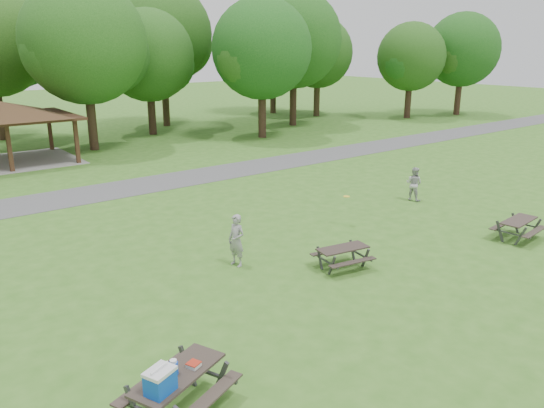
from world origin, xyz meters
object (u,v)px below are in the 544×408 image
at_px(picnic_table_near, 173,381).
at_px(frisbee_catcher, 414,184).
at_px(picnic_table_middle, 343,252).
at_px(frisbee_thrower, 236,240).

height_order(picnic_table_near, frisbee_catcher, frisbee_catcher).
bearing_deg(picnic_table_near, picnic_table_middle, 22.18).
xyz_separation_m(picnic_table_near, frisbee_catcher, (15.61, 6.59, -0.03)).
bearing_deg(picnic_table_middle, picnic_table_near, -157.82).
relative_size(picnic_table_near, frisbee_thrower, 1.45).
height_order(picnic_table_middle, frisbee_catcher, frisbee_catcher).
xyz_separation_m(frisbee_thrower, frisbee_catcher, (10.58, 1.27, -0.08)).
relative_size(picnic_table_middle, frisbee_thrower, 1.09).
height_order(picnic_table_middle, frisbee_thrower, frisbee_thrower).
bearing_deg(picnic_table_middle, frisbee_thrower, 138.50).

